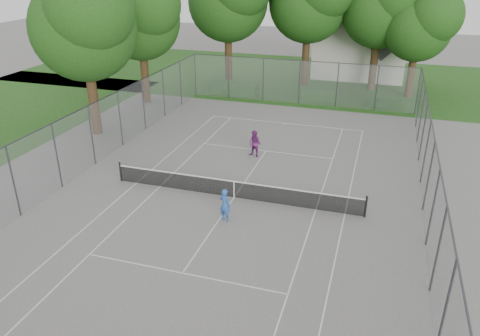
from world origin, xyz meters
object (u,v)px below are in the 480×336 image
(house, at_px, (362,31))
(girl_player, at_px, (225,205))
(tennis_net, at_px, (234,189))
(woman_player, at_px, (255,144))

(house, xyz_separation_m, girl_player, (-3.55, -30.75, -3.50))
(girl_player, bearing_deg, house, -76.60)
(tennis_net, relative_size, house, 1.21)
(girl_player, bearing_deg, woman_player, -64.51)
(house, distance_m, girl_player, 31.15)
(house, height_order, woman_player, house)
(house, xyz_separation_m, woman_player, (-4.28, -23.18, -3.48))
(tennis_net, xyz_separation_m, girl_player, (0.29, -2.20, 0.29))
(tennis_net, bearing_deg, girl_player, -82.52)
(tennis_net, distance_m, woman_player, 5.40)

